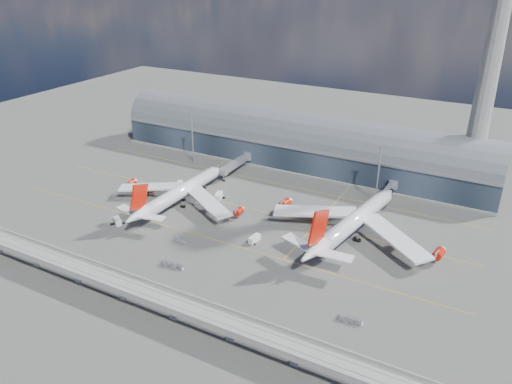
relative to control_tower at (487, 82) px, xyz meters
The scene contains 20 objects.
ground 129.54m from the control_tower, 135.68° to the right, with size 500.00×500.00×0.00m, color #474744.
taxi_lines 116.61m from the control_tower, 144.38° to the right, with size 200.00×80.12×0.01m.
terminal 94.20m from the control_tower, behind, with size 200.00×30.00×28.00m.
control_tower is the anchor object (origin of this frame).
guideway 168.57m from the control_tower, 121.63° to the right, with size 220.00×8.50×7.20m.
floodlight_mast_left 143.01m from the control_tower, 168.28° to the right, with size 3.00×0.70×25.70m.
floodlight_mast_right 58.76m from the control_tower, 141.34° to the right, with size 3.00×0.70×25.70m.
airliner_left 140.69m from the control_tower, 145.95° to the right, with size 62.72×65.86×20.10m.
airliner_right 86.00m from the control_tower, 117.53° to the right, with size 69.87×73.10×23.24m.
jet_bridge_left 120.09m from the control_tower, 164.35° to the right, with size 4.40×28.00×7.25m.
jet_bridge_right 63.75m from the control_tower, 133.22° to the right, with size 4.40×32.00×7.25m.
service_truck_0 155.21m from the control_tower, 151.67° to the right, with size 6.33×7.28×3.03m.
service_truck_1 166.10m from the control_tower, 140.08° to the right, with size 5.55×4.79×2.96m.
service_truck_2 137.60m from the control_tower, 147.14° to the right, with size 9.11×5.04×3.18m.
service_truck_3 119.94m from the control_tower, 126.84° to the right, with size 2.84×5.80×2.70m.
service_truck_4 125.81m from the control_tower, 147.55° to the right, with size 4.20×6.10×3.23m.
service_truck_5 143.31m from the control_tower, 153.62° to the right, with size 5.90×5.82×2.90m.
cargo_train_0 144.42m from the control_tower, 131.79° to the right, with size 5.16×2.37×1.69m.
cargo_train_1 151.30m from the control_tower, 125.40° to the right, with size 9.30×2.44×1.53m.
cargo_train_2 126.29m from the control_tower, 98.70° to the right, with size 7.44×2.08×1.64m.
Camera 1 is at (99.36, -149.71, 98.77)m, focal length 35.00 mm.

